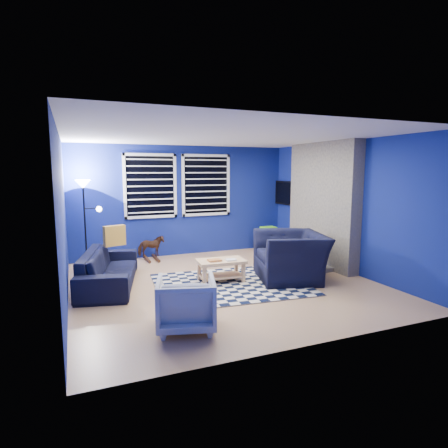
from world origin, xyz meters
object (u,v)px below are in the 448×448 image
at_px(sofa, 109,268).
at_px(rocking_horse, 151,246).
at_px(coffee_table, 221,266).
at_px(armchair_big, 291,256).
at_px(tv, 287,193).
at_px(floor_lamp, 85,196).
at_px(armchair_bent, 186,303).
at_px(cabinet, 268,241).

bearing_deg(sofa, rocking_horse, -20.37).
bearing_deg(coffee_table, armchair_big, -13.74).
distance_m(tv, floor_lamp, 4.58).
relative_size(sofa, armchair_bent, 2.84).
relative_size(rocking_horse, coffee_table, 0.65).
distance_m(tv, sofa, 4.63).
xyz_separation_m(tv, armchair_big, (-1.23, -2.18, -0.98)).
height_order(tv, armchair_big, tv).
height_order(tv, sofa, tv).
distance_m(armchair_bent, rocking_horse, 3.76).
distance_m(armchair_big, floor_lamp, 4.17).
relative_size(tv, sofa, 0.49).
xyz_separation_m(sofa, floor_lamp, (-0.29, 1.46, 1.14)).
height_order(rocking_horse, floor_lamp, floor_lamp).
distance_m(sofa, rocking_horse, 1.86).
height_order(sofa, rocking_horse, sofa).
distance_m(armchair_bent, coffee_table, 2.01).
bearing_deg(armchair_big, tv, 166.08).
height_order(sofa, floor_lamp, floor_lamp).
bearing_deg(sofa, cabinet, -58.30).
bearing_deg(floor_lamp, armchair_big, -34.28).
xyz_separation_m(armchair_big, rocking_horse, (-2.04, 2.38, -0.11)).
relative_size(tv, coffee_table, 1.17).
relative_size(tv, armchair_bent, 1.39).
height_order(tv, rocking_horse, tv).
height_order(tv, cabinet, tv).
height_order(cabinet, floor_lamp, floor_lamp).
relative_size(tv, cabinet, 1.37).
relative_size(armchair_bent, cabinet, 0.99).
height_order(armchair_bent, rocking_horse, armchair_bent).
bearing_deg(cabinet, armchair_bent, -113.51).
xyz_separation_m(rocking_horse, floor_lamp, (-1.30, -0.10, 1.13)).
bearing_deg(cabinet, rocking_horse, -167.68).
distance_m(armchair_big, coffee_table, 1.27).
xyz_separation_m(sofa, rocking_horse, (1.02, 1.56, 0.01)).
bearing_deg(armchair_bent, armchair_big, -133.76).
xyz_separation_m(cabinet, floor_lamp, (-4.05, 0.17, 1.16)).
bearing_deg(rocking_horse, armchair_bent, 179.59).
distance_m(coffee_table, floor_lamp, 3.12).
relative_size(sofa, cabinet, 2.80).
bearing_deg(armchair_big, floor_lamp, -108.65).
bearing_deg(armchair_bent, floor_lamp, -58.72).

